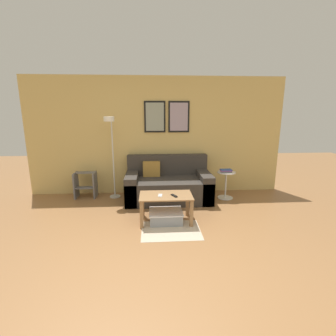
% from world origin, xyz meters
% --- Properties ---
extents(ground_plane, '(16.00, 16.00, 0.00)m').
position_xyz_m(ground_plane, '(0.00, 0.00, 0.00)').
color(ground_plane, olive).
extents(wall_back, '(5.60, 0.09, 2.55)m').
position_xyz_m(wall_back, '(0.00, 2.98, 1.28)').
color(wall_back, '#D6B76B').
rests_on(wall_back, ground_plane).
extents(area_rug, '(0.92, 0.68, 0.01)m').
position_xyz_m(area_rug, '(0.17, 1.06, 0.00)').
color(area_rug, '#C1B299').
rests_on(area_rug, ground_plane).
extents(couch, '(1.74, 0.96, 0.89)m').
position_xyz_m(couch, '(0.22, 2.49, 0.30)').
color(couch, '#38332D').
rests_on(couch, ground_plane).
extents(coffee_table, '(0.87, 0.52, 0.47)m').
position_xyz_m(coffee_table, '(0.11, 1.40, 0.37)').
color(coffee_table, '#997047').
rests_on(coffee_table, ground_plane).
extents(storage_bin, '(0.55, 0.43, 0.19)m').
position_xyz_m(storage_bin, '(0.11, 1.37, 0.10)').
color(storage_bin, gray).
rests_on(storage_bin, ground_plane).
extents(floor_lamp, '(0.23, 0.47, 1.72)m').
position_xyz_m(floor_lamp, '(-0.92, 2.52, 1.23)').
color(floor_lamp, silver).
rests_on(floor_lamp, ground_plane).
extents(side_table, '(0.38, 0.38, 0.58)m').
position_xyz_m(side_table, '(1.45, 2.45, 0.35)').
color(side_table, silver).
rests_on(side_table, ground_plane).
extents(book_stack, '(0.25, 0.18, 0.06)m').
position_xyz_m(book_stack, '(1.44, 2.45, 0.61)').
color(book_stack, '#4C4C51').
rests_on(book_stack, side_table).
extents(remote_control, '(0.10, 0.15, 0.02)m').
position_xyz_m(remote_control, '(0.24, 1.33, 0.48)').
color(remote_control, black).
rests_on(remote_control, coffee_table).
extents(cell_phone, '(0.08, 0.14, 0.01)m').
position_xyz_m(cell_phone, '(0.02, 1.38, 0.47)').
color(cell_phone, silver).
rests_on(cell_phone, coffee_table).
extents(step_stool, '(0.44, 0.33, 0.55)m').
position_xyz_m(step_stool, '(-1.54, 2.70, 0.29)').
color(step_stool, slate).
rests_on(step_stool, ground_plane).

